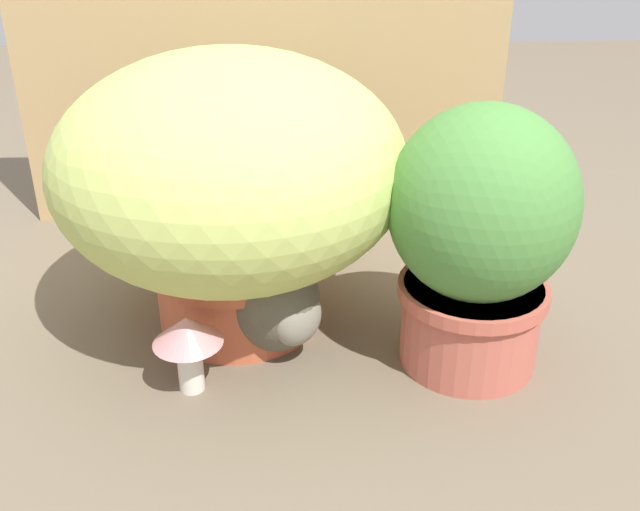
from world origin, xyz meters
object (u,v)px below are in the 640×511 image
(grass_planter, at_px, (231,178))
(cat, at_px, (268,288))
(leafy_planter, at_px, (479,234))
(mushroom_ornament_pink, at_px, (188,338))

(grass_planter, xyz_separation_m, cat, (0.06, -0.09, -0.18))
(leafy_planter, bearing_deg, mushroom_ornament_pink, -172.27)
(grass_planter, relative_size, leafy_planter, 1.35)
(grass_planter, bearing_deg, cat, -54.38)
(grass_planter, relative_size, mushroom_ornament_pink, 4.48)
(grass_planter, bearing_deg, leafy_planter, -19.59)
(grass_planter, height_order, mushroom_ornament_pink, grass_planter)
(leafy_planter, bearing_deg, cat, 170.15)
(grass_planter, distance_m, mushroom_ornament_pink, 0.30)
(cat, bearing_deg, grass_planter, 125.62)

